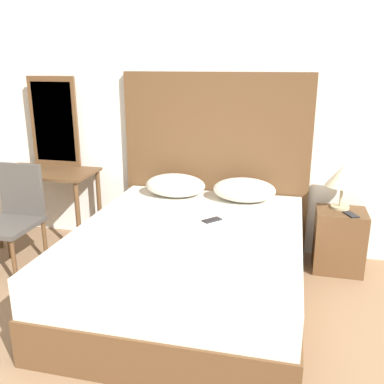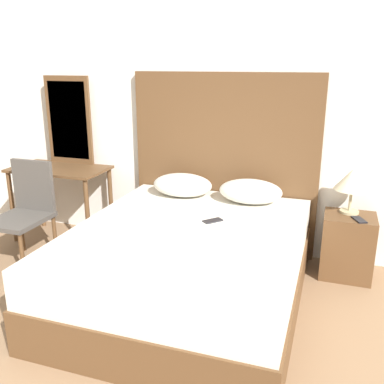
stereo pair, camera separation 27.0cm
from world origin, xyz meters
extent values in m
cube|color=white|center=(0.00, 2.69, 1.35)|extent=(10.00, 0.06, 2.70)
cube|color=brown|center=(0.06, 1.60, 0.16)|extent=(1.64, 1.98, 0.31)
cube|color=silver|center=(0.06, 1.60, 0.45)|extent=(1.61, 1.94, 0.26)
cube|color=brown|center=(0.06, 2.61, 0.83)|extent=(1.72, 0.05, 1.66)
ellipsoid|color=silver|center=(-0.25, 2.35, 0.68)|extent=(0.54, 0.38, 0.20)
ellipsoid|color=silver|center=(0.37, 2.35, 0.68)|extent=(0.54, 0.38, 0.20)
cube|color=#232328|center=(0.19, 1.80, 0.58)|extent=(0.15, 0.16, 0.01)
cube|color=brown|center=(1.19, 2.38, 0.27)|extent=(0.41, 0.36, 0.54)
cylinder|color=tan|center=(1.18, 2.46, 0.55)|extent=(0.15, 0.15, 0.02)
cylinder|color=tan|center=(1.18, 2.46, 0.65)|extent=(0.02, 0.02, 0.18)
cone|color=beige|center=(1.18, 2.46, 0.83)|extent=(0.29, 0.29, 0.18)
cube|color=black|center=(1.25, 2.29, 0.54)|extent=(0.12, 0.17, 0.01)
cube|color=brown|center=(-1.53, 2.31, 0.73)|extent=(0.94, 0.52, 0.02)
cylinder|color=brown|center=(-1.10, 2.09, 0.36)|extent=(0.04, 0.04, 0.72)
cylinder|color=brown|center=(-1.96, 2.53, 0.36)|extent=(0.04, 0.04, 0.72)
cylinder|color=brown|center=(-1.10, 2.53, 0.36)|extent=(0.04, 0.04, 0.72)
cube|color=brown|center=(-1.53, 2.55, 1.18)|extent=(0.49, 0.03, 0.87)
cube|color=#B2BCC6|center=(-1.53, 2.54, 1.18)|extent=(0.42, 0.01, 0.76)
cube|color=#4C4742|center=(-1.54, 1.69, 0.42)|extent=(0.43, 0.50, 0.04)
cube|color=#4C4742|center=(-1.54, 1.93, 0.67)|extent=(0.41, 0.04, 0.47)
cylinder|color=brown|center=(-1.35, 1.47, 0.20)|extent=(0.04, 0.04, 0.40)
cylinder|color=brown|center=(-1.73, 1.92, 0.20)|extent=(0.04, 0.04, 0.40)
cylinder|color=brown|center=(-1.35, 1.92, 0.20)|extent=(0.04, 0.04, 0.40)
camera|label=1|loc=(0.76, -1.21, 1.74)|focal=40.00mm
camera|label=2|loc=(1.01, -1.14, 1.74)|focal=40.00mm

